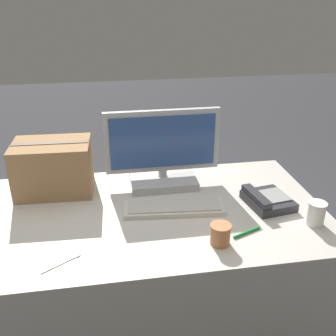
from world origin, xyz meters
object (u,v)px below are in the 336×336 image
paper_cup_right (316,213)px  pen_marker (247,232)px  monitor (163,156)px  spoon (66,261)px  paper_cup_left (220,234)px  desk_phone (267,200)px  cardboard_box (53,167)px  keyboard (174,208)px

paper_cup_right → pen_marker: paper_cup_right is taller
monitor → pen_marker: bearing=-61.9°
spoon → monitor: bearing=18.8°
monitor → paper_cup_left: (0.15, -0.56, -0.11)m
desk_phone → cardboard_box: size_ratio=0.64×
spoon → cardboard_box: size_ratio=0.39×
desk_phone → pen_marker: (-0.17, -0.21, -0.02)m
monitor → desk_phone: bearing=-34.1°
cardboard_box → desk_phone: bearing=-17.4°
spoon → pen_marker: 0.73m
monitor → cardboard_box: (-0.54, 0.01, -0.03)m
pen_marker → desk_phone: bearing=29.1°
paper_cup_right → spoon: (-1.04, -0.08, -0.05)m
paper_cup_left → paper_cup_right: size_ratio=0.81×
keyboard → desk_phone: desk_phone is taller
desk_phone → cardboard_box: (-0.99, 0.31, 0.10)m
keyboard → cardboard_box: 0.63m
paper_cup_left → spoon: paper_cup_left is taller
cardboard_box → spoon: bearing=-81.4°
keyboard → paper_cup_left: size_ratio=5.40×
monitor → keyboard: (0.01, -0.28, -0.14)m
paper_cup_right → cardboard_box: bearing=156.2°
keyboard → paper_cup_left: paper_cup_left is taller
paper_cup_right → pen_marker: 0.32m
pen_marker → spoon: bearing=163.1°
spoon → pen_marker: pen_marker is taller
keyboard → desk_phone: (0.44, -0.02, 0.01)m
spoon → cardboard_box: cardboard_box is taller
pen_marker → keyboard: bearing=116.9°
keyboard → pen_marker: keyboard is taller
spoon → keyboard: bearing=-0.4°
monitor → spoon: size_ratio=3.96×
monitor → keyboard: monitor is taller
paper_cup_left → cardboard_box: cardboard_box is taller
keyboard → cardboard_box: bearing=157.7°
monitor → paper_cup_left: bearing=-75.5°
monitor → spoon: bearing=-128.3°
paper_cup_right → cardboard_box: 1.24m
paper_cup_left → spoon: 0.60m
desk_phone → pen_marker: size_ratio=1.84×
keyboard → paper_cup_right: bearing=-15.0°
monitor → cardboard_box: size_ratio=1.53×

